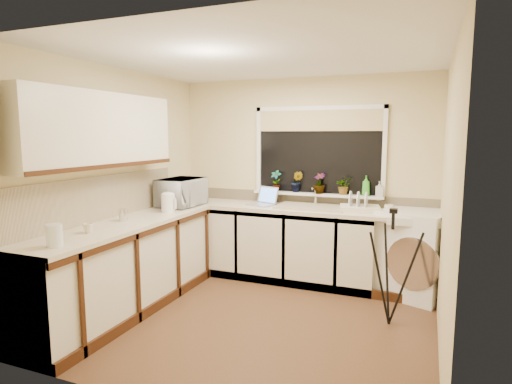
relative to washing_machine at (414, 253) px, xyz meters
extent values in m
plane|color=brown|center=(-1.35, -1.21, -0.47)|extent=(3.20, 3.20, 0.00)
plane|color=white|center=(-1.35, -1.21, 1.98)|extent=(3.20, 3.20, 0.00)
plane|color=beige|center=(-1.35, 0.29, 0.75)|extent=(3.20, 0.00, 3.20)
plane|color=beige|center=(-1.35, -2.71, 0.75)|extent=(3.20, 0.00, 3.20)
plane|color=beige|center=(-2.95, -1.21, 0.75)|extent=(0.00, 3.00, 3.00)
plane|color=beige|center=(0.25, -1.21, 0.75)|extent=(0.00, 3.00, 3.00)
cube|color=silver|center=(-1.68, -0.01, -0.04)|extent=(2.55, 0.60, 0.86)
cube|color=silver|center=(-2.65, -1.51, -0.04)|extent=(0.54, 2.40, 0.86)
cube|color=beige|center=(-1.35, -0.01, 0.41)|extent=(3.20, 0.60, 0.04)
cube|color=beige|center=(-2.65, -1.51, 0.41)|extent=(0.60, 2.40, 0.04)
cube|color=silver|center=(-2.79, -1.66, 1.33)|extent=(0.28, 1.90, 0.70)
cube|color=beige|center=(-2.94, -1.51, 0.65)|extent=(0.02, 2.40, 0.45)
cube|color=beige|center=(-1.35, 0.28, 0.50)|extent=(3.20, 0.02, 0.14)
cube|color=black|center=(-1.15, 0.27, 1.08)|extent=(1.50, 0.02, 1.00)
cube|color=tan|center=(-1.15, 0.25, 1.45)|extent=(1.50, 0.02, 0.25)
cube|color=white|center=(-1.15, 0.22, 0.56)|extent=(1.60, 0.14, 0.03)
cube|color=tan|center=(-1.15, -0.01, 0.44)|extent=(0.82, 0.46, 0.03)
cylinder|color=silver|center=(-1.15, 0.17, 0.55)|extent=(0.03, 0.03, 0.24)
cube|color=white|center=(0.00, 0.00, 0.00)|extent=(0.85, 0.84, 0.94)
cube|color=#ACADB4|center=(-1.78, -0.06, 0.44)|extent=(0.36, 0.31, 0.02)
cube|color=#5C95FB|center=(-1.73, 0.07, 0.55)|extent=(0.30, 0.17, 0.20)
cylinder|color=white|center=(-2.58, -0.85, 0.53)|extent=(0.15, 0.15, 0.20)
cube|color=#EDE5CD|center=(-0.59, -0.04, 0.46)|extent=(0.49, 0.40, 0.06)
cylinder|color=silver|center=(-2.56, -2.46, 0.52)|extent=(0.12, 0.12, 0.18)
cylinder|color=silver|center=(-2.72, -1.45, 0.49)|extent=(0.09, 0.09, 0.12)
imported|color=white|center=(-2.66, -0.43, 0.59)|extent=(0.41, 0.60, 0.33)
imported|color=#999999|center=(-1.67, 0.19, 0.71)|extent=(0.15, 0.11, 0.27)
imported|color=#999999|center=(-1.40, 0.21, 0.71)|extent=(0.14, 0.12, 0.26)
imported|color=#999999|center=(-1.11, 0.19, 0.70)|extent=(0.18, 0.18, 0.25)
imported|color=#999999|center=(-0.82, 0.22, 0.68)|extent=(0.23, 0.22, 0.21)
imported|color=green|center=(-0.56, 0.20, 0.70)|extent=(0.10, 0.10, 0.24)
imported|color=#999999|center=(-0.41, 0.20, 0.67)|extent=(0.09, 0.09, 0.17)
imported|color=silver|center=(-0.28, 0.04, 0.47)|extent=(0.14, 0.14, 0.09)
imported|color=beige|center=(-2.66, -1.99, 0.47)|extent=(0.11, 0.11, 0.08)
camera|label=1|loc=(0.09, -4.88, 1.29)|focal=30.14mm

